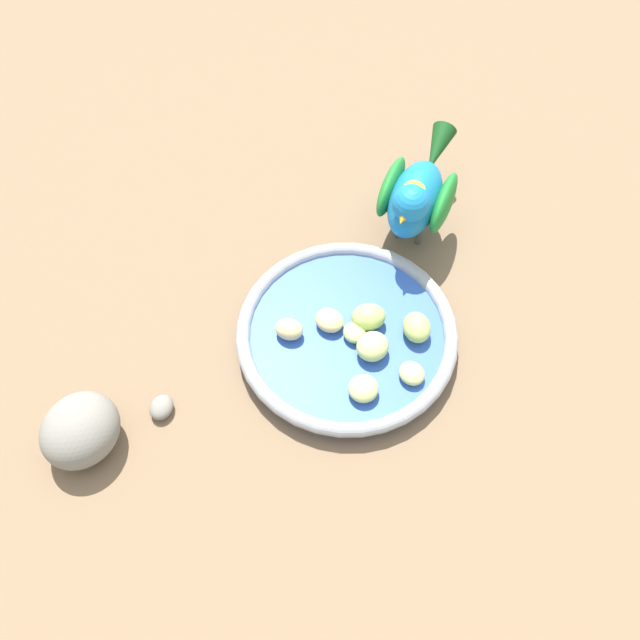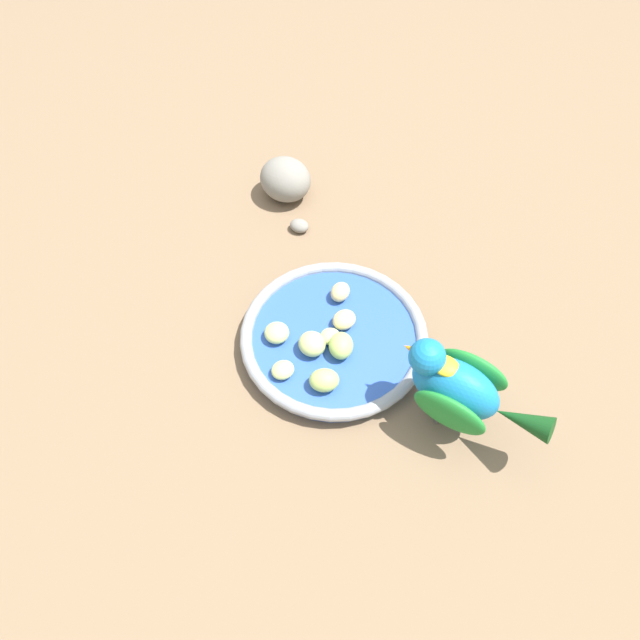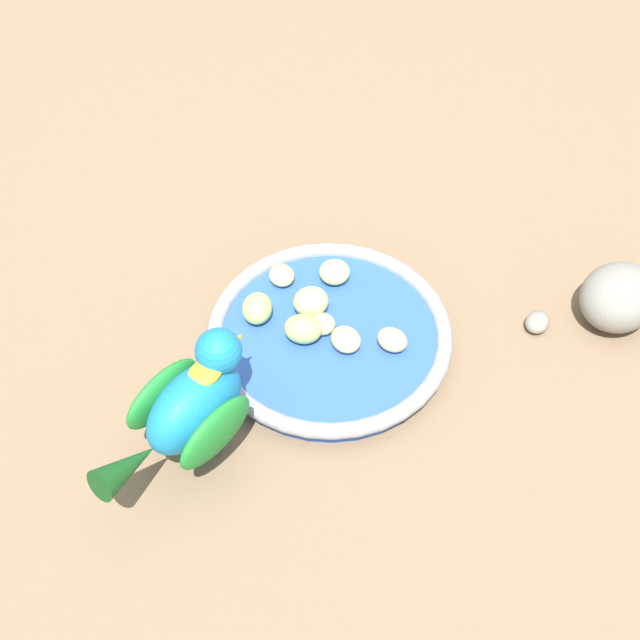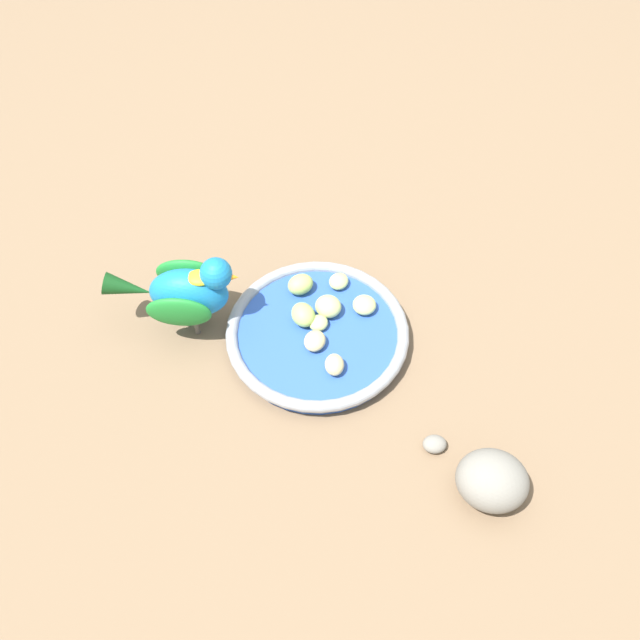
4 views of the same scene
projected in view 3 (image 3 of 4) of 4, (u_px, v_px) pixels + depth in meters
The scene contains 13 objects.
ground_plane at pixel (323, 341), 0.92m from camera, with size 4.00×4.00×0.00m, color #7A6047.
feeding_bowl at pixel (329, 338), 0.90m from camera, with size 0.24×0.24×0.03m.
apple_piece_0 at pixel (392, 340), 0.88m from camera, with size 0.03×0.02×0.02m, color #E5C67F.
apple_piece_1 at pixel (311, 302), 0.91m from camera, with size 0.03×0.03×0.03m, color #C6D17A.
apple_piece_2 at pixel (303, 329), 0.89m from camera, with size 0.04×0.03×0.03m, color #B2CC66.
apple_piece_3 at pixel (282, 275), 0.94m from camera, with size 0.03×0.03×0.02m, color #C6D17A.
apple_piece_4 at pixel (257, 308), 0.91m from camera, with size 0.04×0.03×0.03m, color #B2CC66.
apple_piece_5 at pixel (335, 272), 0.94m from camera, with size 0.03×0.03×0.02m, color #C6D17A.
apple_piece_6 at pixel (328, 322), 0.90m from camera, with size 0.03×0.02×0.02m, color #C6D17A.
apple_piece_7 at pixel (349, 337), 0.89m from camera, with size 0.03×0.03×0.02m, color #E5C67F.
parrot at pixel (191, 407), 0.79m from camera, with size 0.17×0.09×0.12m.
rock_large at pixel (619, 297), 0.92m from camera, with size 0.08×0.07×0.06m, color gray.
pebble_0 at pixel (537, 322), 0.92m from camera, with size 0.03×0.02×0.02m, color gray.
Camera 3 is at (-0.41, -0.39, 0.72)m, focal length 53.12 mm.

